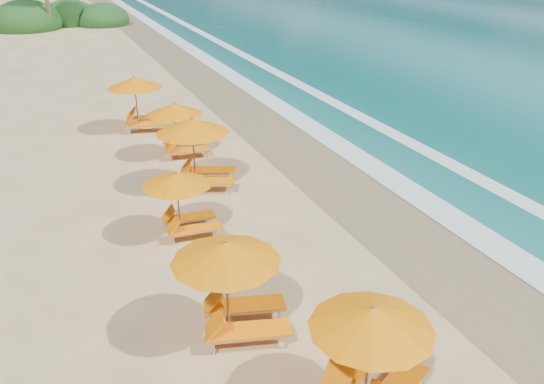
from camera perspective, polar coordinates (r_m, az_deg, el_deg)
The scene contains 9 objects.
ground at distance 17.33m, azimuth 0.00°, elevation -3.60°, with size 160.00×160.00×0.00m, color #D3B47C.
wet_sand at distance 19.07m, azimuth 11.14°, elevation -1.28°, with size 4.00×160.00×0.01m, color #8E7D55.
surf_foam at distance 20.60m, azimuth 17.43°, elevation 0.10°, with size 4.00×160.00×0.01m.
station_1 at distance 10.92m, azimuth 10.35°, elevation -15.15°, with size 3.12×3.12×2.35m.
station_2 at distance 12.37m, azimuth -3.75°, elevation -9.09°, with size 3.04×2.94×2.44m.
station_3 at distance 16.66m, azimuth -9.03°, elevation -0.68°, with size 2.33×2.17×2.07m.
station_4 at distance 19.74m, azimuth -7.45°, elevation 4.47°, with size 3.35×3.30×2.58m.
station_5 at distance 22.85m, azimuth -9.38°, elevation 6.70°, with size 2.62×2.48×2.25m.
station_6 at distance 26.39m, azimuth -13.28°, elevation 9.18°, with size 3.05×2.92×2.51m.
Camera 1 is at (-5.93, -14.02, 8.28)m, focal length 36.89 mm.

